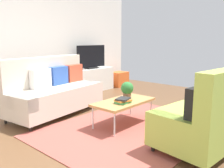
{
  "coord_description": "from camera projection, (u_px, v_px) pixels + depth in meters",
  "views": [
    {
      "loc": [
        -3.0,
        -2.34,
        1.43
      ],
      "look_at": [
        0.13,
        0.43,
        0.65
      ],
      "focal_mm": 38.15,
      "sensor_mm": 36.0,
      "label": 1
    }
  ],
  "objects": [
    {
      "name": "vase_0",
      "position": [
        73.0,
        67.0,
        6.2
      ],
      "size": [
        0.1,
        0.1,
        0.19
      ],
      "primitive_type": "cylinder",
      "color": "#B24C4C",
      "rests_on": "tv_console"
    },
    {
      "name": "table_book_0",
      "position": [
        123.0,
        102.0,
        3.85
      ],
      "size": [
        0.25,
        0.19,
        0.03
      ],
      "primitive_type": "cube",
      "rotation": [
        0.0,
        0.0,
        0.03
      ],
      "color": "#3F8C4C",
      "rests_on": "coffee_table"
    },
    {
      "name": "table_book_2",
      "position": [
        123.0,
        99.0,
        3.84
      ],
      "size": [
        0.28,
        0.23,
        0.03
      ],
      "primitive_type": "cube",
      "rotation": [
        0.0,
        0.0,
        0.25
      ],
      "color": "#262626",
      "rests_on": "table_book_1"
    },
    {
      "name": "coffee_table",
      "position": [
        124.0,
        102.0,
        4.0
      ],
      "size": [
        1.1,
        0.56,
        0.42
      ],
      "color": "#B7844C",
      "rests_on": "ground_plane"
    },
    {
      "name": "table_book_1",
      "position": [
        123.0,
        100.0,
        3.84
      ],
      "size": [
        0.27,
        0.23,
        0.02
      ],
      "primitive_type": "cube",
      "rotation": [
        0.0,
        0.0,
        -0.22
      ],
      "color": "orange",
      "rests_on": "table_book_0"
    },
    {
      "name": "couch_green",
      "position": [
        217.0,
        112.0,
        3.26
      ],
      "size": [
        1.98,
        1.05,
        1.1
      ],
      "rotation": [
        0.0,
        0.0,
        -0.11
      ],
      "color": "#A3BC4C",
      "rests_on": "ground_plane"
    },
    {
      "name": "tv",
      "position": [
        91.0,
        57.0,
        6.54
      ],
      "size": [
        1.0,
        0.2,
        0.64
      ],
      "color": "black",
      "rests_on": "tv_console"
    },
    {
      "name": "tv_console",
      "position": [
        91.0,
        80.0,
        6.67
      ],
      "size": [
        1.4,
        0.44,
        0.64
      ],
      "primitive_type": "cube",
      "color": "silver",
      "rests_on": "ground_plane"
    },
    {
      "name": "bottle_0",
      "position": [
        80.0,
        67.0,
        6.26
      ],
      "size": [
        0.05,
        0.05,
        0.16
      ],
      "primitive_type": "cylinder",
      "color": "silver",
      "rests_on": "tv_console"
    },
    {
      "name": "potted_plant",
      "position": [
        127.0,
        89.0,
        4.1
      ],
      "size": [
        0.22,
        0.22,
        0.3
      ],
      "color": "brown",
      "rests_on": "coffee_table"
    },
    {
      "name": "wall_far",
      "position": [
        32.0,
        39.0,
        5.55
      ],
      "size": [
        6.4,
        0.12,
        2.9
      ],
      "primitive_type": "cube",
      "color": "white",
      "rests_on": "ground_plane"
    },
    {
      "name": "area_rug",
      "position": [
        131.0,
        128.0,
        3.9
      ],
      "size": [
        2.9,
        2.2,
        0.01
      ],
      "primitive_type": "cube",
      "color": "#9E4C42",
      "rests_on": "ground_plane"
    },
    {
      "name": "storage_trunk",
      "position": [
        119.0,
        79.0,
        7.43
      ],
      "size": [
        0.52,
        0.4,
        0.44
      ],
      "primitive_type": "cube",
      "color": "orange",
      "rests_on": "ground_plane"
    },
    {
      "name": "ground_plane",
      "position": [
        126.0,
        126.0,
        3.99
      ],
      "size": [
        7.68,
        7.68,
        0.0
      ],
      "primitive_type": "plane",
      "color": "brown"
    },
    {
      "name": "couch_beige",
      "position": [
        54.0,
        91.0,
        4.62
      ],
      "size": [
        1.99,
        1.08,
        1.1
      ],
      "rotation": [
        0.0,
        0.0,
        3.27
      ],
      "color": "beige",
      "rests_on": "ground_plane"
    }
  ]
}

